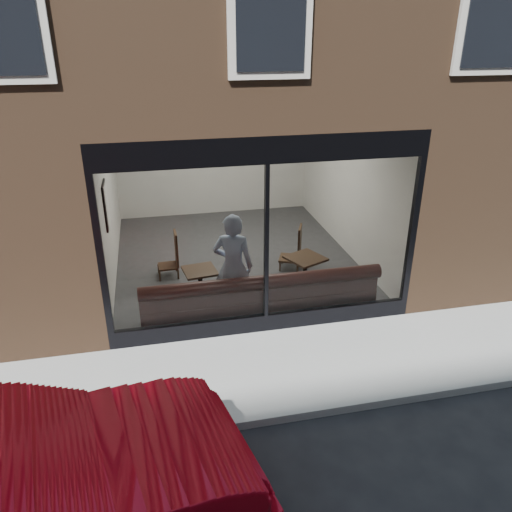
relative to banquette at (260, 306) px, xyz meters
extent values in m
plane|color=black|center=(0.00, -2.45, -0.23)|extent=(120.00, 120.00, 0.00)
cube|color=gray|center=(0.00, -1.45, -0.22)|extent=(40.00, 2.00, 0.01)
cube|color=gray|center=(0.00, -2.50, -0.17)|extent=(40.00, 0.10, 0.12)
cube|color=brown|center=(-3.75, 5.55, 1.38)|extent=(2.50, 12.00, 3.20)
cube|color=brown|center=(3.75, 5.55, 1.38)|extent=(2.50, 12.00, 3.20)
cube|color=brown|center=(0.00, 8.55, 1.38)|extent=(5.00, 6.00, 3.20)
plane|color=#2D2D30|center=(0.00, 2.55, -0.21)|extent=(6.00, 6.00, 0.00)
plane|color=white|center=(0.00, 2.55, 2.97)|extent=(6.00, 6.00, 0.00)
plane|color=silver|center=(0.00, 5.54, 1.37)|extent=(5.00, 0.00, 5.00)
plane|color=silver|center=(-2.49, 2.55, 1.37)|extent=(0.00, 6.00, 6.00)
plane|color=silver|center=(2.49, 2.55, 1.37)|extent=(0.00, 6.00, 6.00)
cube|color=black|center=(0.00, -0.40, -0.08)|extent=(5.00, 0.10, 0.30)
cube|color=black|center=(0.00, -0.40, 2.77)|extent=(5.00, 0.10, 0.40)
cube|color=black|center=(0.00, -0.40, 1.32)|extent=(0.06, 0.10, 2.50)
plane|color=white|center=(0.00, -0.43, 1.33)|extent=(4.80, 0.00, 4.80)
cube|color=black|center=(0.00, 0.00, 0.00)|extent=(4.00, 0.55, 0.45)
imported|color=#A5BADE|center=(-0.42, 0.22, 0.70)|extent=(0.78, 0.64, 1.85)
cube|color=black|center=(-0.95, 0.55, 0.52)|extent=(0.62, 0.62, 0.04)
cube|color=black|center=(1.00, 0.65, 0.52)|extent=(0.80, 0.80, 0.04)
cube|color=black|center=(-1.46, 1.92, 0.01)|extent=(0.39, 0.39, 0.04)
cube|color=black|center=(1.03, 1.76, 0.01)|extent=(0.55, 0.55, 0.04)
cube|color=white|center=(-2.45, 1.63, 1.46)|extent=(0.02, 0.57, 0.76)
camera|label=1|loc=(-1.66, -7.23, 4.32)|focal=35.00mm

